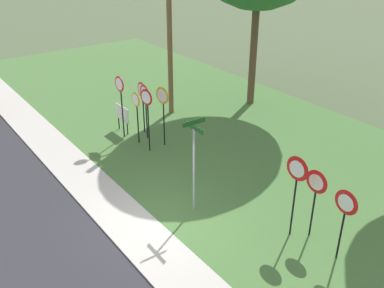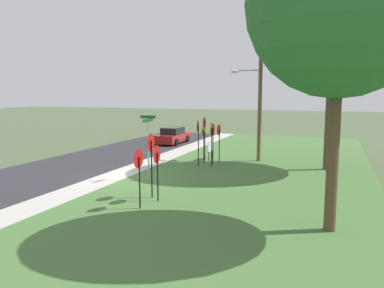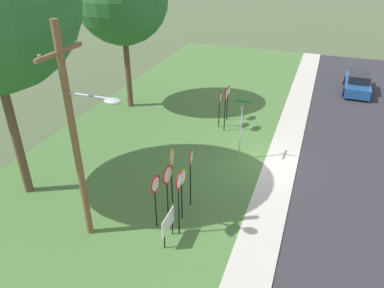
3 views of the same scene
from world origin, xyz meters
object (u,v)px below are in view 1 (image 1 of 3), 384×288
(street_name_post, at_px, (194,159))
(utility_pole, at_px, (167,26))
(stop_sign_far_left, at_px, (147,108))
(yield_sign_near_left, at_px, (296,178))
(stop_sign_far_center, at_px, (163,104))
(stop_sign_near_left, at_px, (136,107))
(stop_sign_center_tall, at_px, (142,96))
(stop_sign_far_right, at_px, (120,94))
(stop_sign_near_right, at_px, (145,100))
(notice_board, at_px, (122,115))
(yield_sign_near_right, at_px, (345,210))
(yield_sign_far_left, at_px, (315,189))

(street_name_post, bearing_deg, utility_pole, 153.78)
(stop_sign_far_left, relative_size, utility_pole, 0.34)
(yield_sign_near_left, bearing_deg, stop_sign_far_center, 174.71)
(stop_sign_near_left, xyz_separation_m, utility_pole, (-1.96, 2.91, 2.65))
(street_name_post, xyz_separation_m, utility_pole, (-7.30, 3.94, 2.40))
(stop_sign_far_left, distance_m, utility_pole, 4.74)
(yield_sign_near_left, bearing_deg, stop_sign_center_tall, 175.18)
(yield_sign_near_left, bearing_deg, stop_sign_far_right, -178.56)
(utility_pole, bearing_deg, stop_sign_far_center, -37.46)
(stop_sign_near_left, height_order, utility_pole, utility_pole)
(stop_sign_near_right, bearing_deg, stop_sign_center_tall, 163.53)
(stop_sign_near_right, distance_m, street_name_post, 5.73)
(yield_sign_near_left, distance_m, notice_board, 9.59)
(stop_sign_center_tall, height_order, utility_pole, utility_pole)
(stop_sign_near_left, height_order, notice_board, stop_sign_near_left)
(utility_pole, bearing_deg, yield_sign_near_right, -10.55)
(notice_board, bearing_deg, yield_sign_near_left, 1.83)
(yield_sign_near_left, relative_size, yield_sign_near_right, 1.19)
(yield_sign_near_left, xyz_separation_m, yield_sign_near_right, (1.50, 0.25, -0.34))
(yield_sign_far_left, xyz_separation_m, utility_pole, (-10.45, 1.96, 2.62))
(yield_sign_near_right, height_order, notice_board, yield_sign_near_right)
(stop_sign_far_right, bearing_deg, notice_board, 150.04)
(stop_sign_near_left, bearing_deg, stop_sign_near_right, 107.57)
(stop_sign_far_left, relative_size, notice_board, 2.16)
(stop_sign_near_right, distance_m, stop_sign_far_center, 1.04)
(stop_sign_far_right, distance_m, stop_sign_center_tall, 1.03)
(yield_sign_far_left, height_order, utility_pole, utility_pole)
(stop_sign_far_left, xyz_separation_m, street_name_post, (4.42, -1.01, -0.03))
(yield_sign_near_right, bearing_deg, stop_sign_center_tall, -178.78)
(stop_sign_far_left, bearing_deg, stop_sign_near_left, 167.96)
(yield_sign_far_left, bearing_deg, stop_sign_near_right, -179.55)
(stop_sign_center_tall, distance_m, street_name_post, 6.39)
(stop_sign_far_right, xyz_separation_m, yield_sign_near_right, (10.52, 0.98, -0.35))
(yield_sign_near_right, bearing_deg, stop_sign_far_center, -178.87)
(yield_sign_near_left, bearing_deg, notice_board, 179.67)
(stop_sign_far_center, distance_m, stop_sign_far_right, 2.00)
(stop_sign_center_tall, relative_size, yield_sign_near_left, 0.88)
(stop_sign_near_right, distance_m, utility_pole, 3.88)
(stop_sign_far_right, distance_m, notice_board, 1.30)
(stop_sign_near_left, distance_m, street_name_post, 5.44)
(street_name_post, bearing_deg, yield_sign_near_left, 30.98)
(stop_sign_center_tall, xyz_separation_m, yield_sign_near_left, (8.91, -0.25, 0.30))
(stop_sign_far_center, relative_size, stop_sign_far_right, 0.93)
(stop_sign_near_right, bearing_deg, stop_sign_far_center, 16.96)
(stop_sign_near_left, bearing_deg, street_name_post, -11.56)
(street_name_post, height_order, notice_board, street_name_post)
(yield_sign_near_left, relative_size, yield_sign_far_left, 1.19)
(stop_sign_far_center, height_order, street_name_post, street_name_post)
(stop_sign_near_right, relative_size, utility_pole, 0.31)
(stop_sign_far_center, height_order, yield_sign_near_right, stop_sign_far_center)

